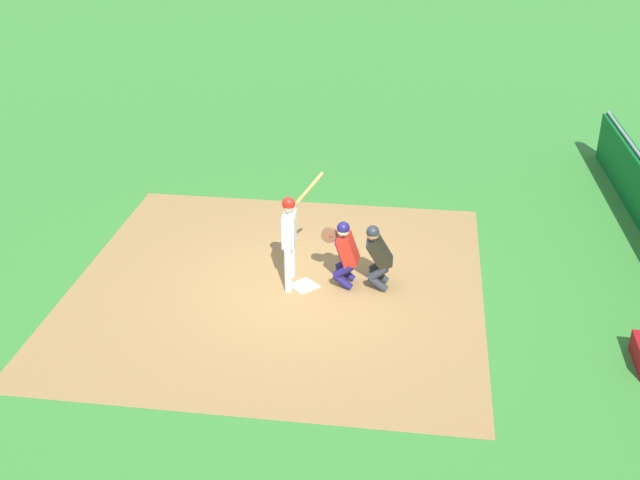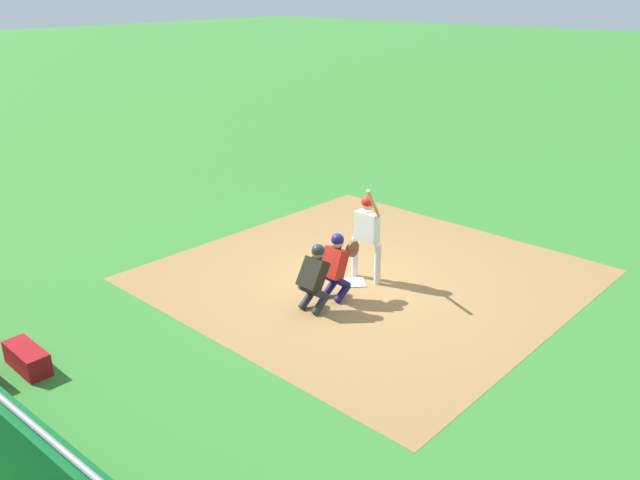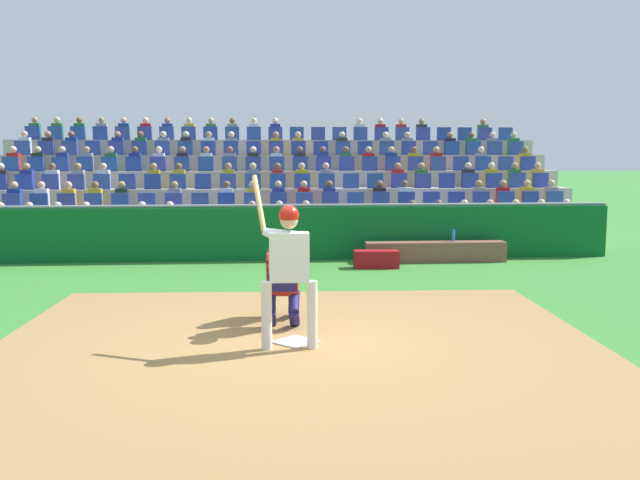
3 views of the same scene
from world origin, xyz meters
name	(u,v)px [view 3 (image 3 of 3)]	position (x,y,z in m)	size (l,w,h in m)	color
ground_plane	(296,343)	(0.00, 0.00, 0.00)	(160.00, 160.00, 0.00)	#377F30
infield_dirt_patch	(298,354)	(0.00, 0.50, 0.00)	(7.57, 7.55, 0.01)	#9C7342
home_plate_marker	(296,342)	(0.00, 0.00, 0.02)	(0.44, 0.44, 0.02)	white
batter_at_plate	(288,260)	(0.10, 0.26, 1.09)	(0.79, 0.72, 2.10)	silver
catcher_crouching	(282,276)	(0.16, -0.73, 0.73)	(0.49, 0.72, 1.31)	#1C1654
home_plate_umpire	(282,271)	(0.14, -1.34, 0.69)	(0.47, 0.51, 1.26)	#252A30
dugout_wall	(282,233)	(0.00, -6.92, 0.60)	(14.85, 0.24, 1.25)	#0A5821
dugout_bench	(435,252)	(-3.35, -6.37, 0.22)	(3.08, 0.40, 0.44)	brown
water_bottle_on_bench	(453,235)	(-3.76, -6.44, 0.57)	(0.07, 0.07, 0.26)	blue
equipment_duffel_bag	(376,259)	(-1.93, -5.66, 0.18)	(0.92, 0.36, 0.36)	maroon
bleacher_stand	(276,198)	(0.01, -12.37, 1.04)	(16.53, 6.13, 3.48)	#A09F98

